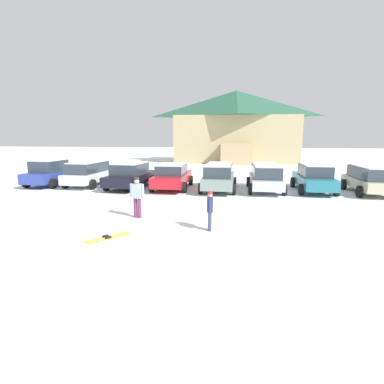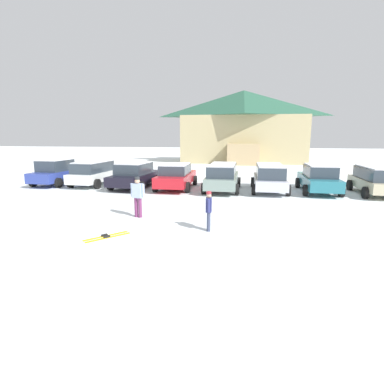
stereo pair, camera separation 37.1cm
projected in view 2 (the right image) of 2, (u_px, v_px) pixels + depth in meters
name	position (u px, v px, depth m)	size (l,w,h in m)	color
ground	(170.00, 292.00, 6.42)	(160.00, 160.00, 0.00)	white
ski_lodge	(243.00, 126.00, 37.82)	(15.72, 9.60, 8.86)	tan
parked_blue_hatchback	(57.00, 172.00, 20.51)	(2.20, 4.30, 1.74)	#2D3E95
parked_white_suv	(94.00, 172.00, 20.08)	(2.27, 4.16, 1.63)	white
parked_black_sedan	(135.00, 175.00, 19.29)	(2.53, 4.86, 1.63)	black
parked_red_sedan	(176.00, 176.00, 18.90)	(2.22, 4.66, 1.58)	red
parked_grey_wagon	(222.00, 176.00, 18.20)	(2.19, 4.57, 1.63)	gray
parked_silver_wagon	(269.00, 177.00, 17.93)	(2.14, 4.51, 1.62)	silver
parked_teal_hatchback	(319.00, 178.00, 17.64)	(2.15, 4.50, 1.65)	#256D7D
parked_beige_suv	(376.00, 180.00, 16.84)	(2.12, 4.10, 1.61)	#B8AE8C
skier_teen_in_navy_coat	(209.00, 209.00, 10.42)	(0.23, 0.52, 1.41)	#38405A
skier_adult_in_blue_parka	(138.00, 195.00, 12.14)	(0.61, 0.30, 1.67)	#6E2F5B
pair_of_skis	(107.00, 237.00, 9.88)	(1.24, 1.35, 0.08)	#E4B510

